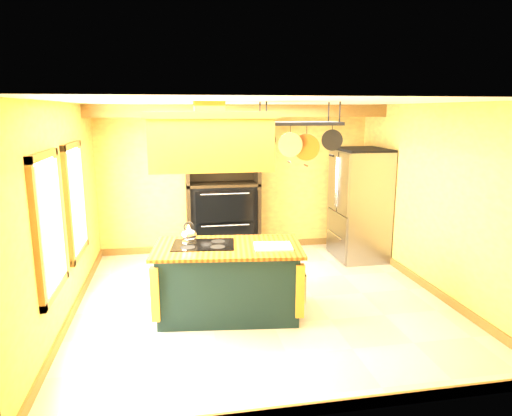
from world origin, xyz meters
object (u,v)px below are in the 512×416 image
object	(u,v)px
pot_rack	(299,131)
hutch	(223,206)
range_hood	(210,139)
refrigerator	(359,207)
kitchen_island	(228,280)

from	to	relation	value
pot_rack	hutch	distance (m)	3.04
range_hood	refrigerator	size ratio (longest dim) A/B	0.79
refrigerator	pot_rack	bearing A→B (deg)	-130.99
range_hood	pot_rack	bearing A→B (deg)	0.14
pot_rack	hutch	size ratio (longest dim) A/B	0.46
range_hood	hutch	bearing A→B (deg)	80.69
range_hood	refrigerator	distance (m)	3.62
kitchen_island	hutch	world-z (taller)	hutch
refrigerator	hutch	bearing A→B (deg)	164.25
kitchen_island	range_hood	world-z (taller)	range_hood
range_hood	hutch	world-z (taller)	range_hood
kitchen_island	refrigerator	world-z (taller)	refrigerator
kitchen_island	hutch	size ratio (longest dim) A/B	0.85
range_hood	pot_rack	distance (m)	1.11
refrigerator	hutch	size ratio (longest dim) A/B	0.83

